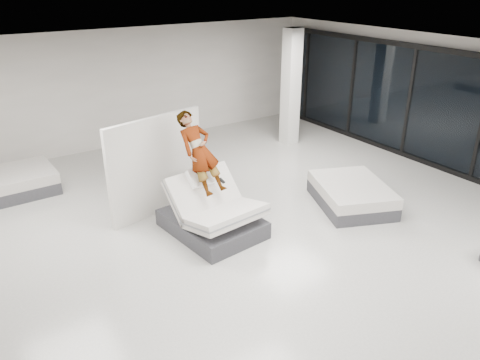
{
  "coord_description": "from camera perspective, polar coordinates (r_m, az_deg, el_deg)",
  "views": [
    {
      "loc": [
        -4.28,
        -5.44,
        4.53
      ],
      "look_at": [
        0.1,
        1.17,
        1.0
      ],
      "focal_mm": 35.0,
      "sensor_mm": 36.0,
      "label": 1
    }
  ],
  "objects": [
    {
      "name": "room",
      "position": [
        7.52,
        4.28,
        1.0
      ],
      "size": [
        14.0,
        14.04,
        3.2
      ],
      "color": "beige",
      "rests_on": "ground"
    },
    {
      "name": "remote",
      "position": [
        8.63,
        -2.22,
        -0.07
      ],
      "size": [
        0.07,
        0.15,
        0.08
      ],
      "primitive_type": "cube",
      "rotation": [
        0.35,
        0.0,
        0.11
      ],
      "color": "black",
      "rests_on": "person"
    },
    {
      "name": "flat_bed_left_far",
      "position": [
        11.54,
        -26.21,
        -0.35
      ],
      "size": [
        1.87,
        1.43,
        0.51
      ],
      "color": "#3E3F44",
      "rests_on": "floor"
    },
    {
      "name": "hero_bed",
      "position": [
        8.81,
        -3.35,
        -4.28
      ],
      "size": [
        1.57,
        1.97,
        1.22
      ],
      "color": "#3E3F44",
      "rests_on": "floor"
    },
    {
      "name": "divider_panel",
      "position": [
        9.45,
        -10.13,
        1.71
      ],
      "size": [
        2.18,
        0.57,
        2.01
      ],
      "primitive_type": "cube",
      "rotation": [
        0.0,
        0.0,
        0.21
      ],
      "color": "silver",
      "rests_on": "floor"
    },
    {
      "name": "person",
      "position": [
        8.69,
        -4.8,
        1.4
      ],
      "size": [
        0.76,
        1.63,
        1.2
      ],
      "primitive_type": "imported",
      "rotation": [
        1.0,
        0.0,
        0.11
      ],
      "color": "slate",
      "rests_on": "hero_bed"
    },
    {
      "name": "column",
      "position": [
        13.26,
        6.21,
        11.1
      ],
      "size": [
        0.4,
        0.4,
        3.2
      ],
      "primitive_type": "cube",
      "color": "silver",
      "rests_on": "floor"
    },
    {
      "name": "flat_bed_right_far",
      "position": [
        10.12,
        13.43,
        -1.73
      ],
      "size": [
        1.93,
        2.17,
        0.49
      ],
      "color": "#3E3F44",
      "rests_on": "floor"
    }
  ]
}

